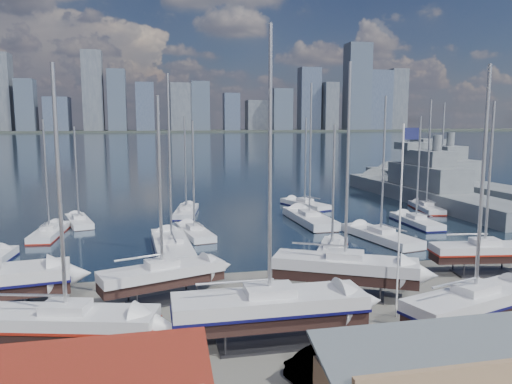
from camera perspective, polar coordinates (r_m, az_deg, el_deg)
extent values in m
plane|color=#605E59|center=(36.34, 9.47, -13.11)|extent=(1400.00, 1400.00, 0.00)
cube|color=#192839|center=(341.91, -10.08, 5.79)|extent=(1400.00, 600.00, 0.40)
cube|color=#2D332D|center=(601.67, -11.04, 6.84)|extent=(1400.00, 80.00, 2.20)
cube|color=#595E66|center=(621.53, -27.13, 10.11)|extent=(22.49, 24.47, 83.83)
cube|color=#3D4756|center=(607.87, -24.77, 9.01)|extent=(19.55, 21.83, 55.97)
cube|color=#475166|center=(608.07, -21.73, 8.28)|extent=(26.03, 30.49, 37.14)
cube|color=#595E66|center=(592.15, -18.14, 10.92)|extent=(21.60, 16.58, 87.63)
cube|color=#3D4756|center=(591.14, -15.58, 10.06)|extent=(19.42, 28.42, 67.60)
cube|color=#475166|center=(593.23, -12.56, 9.50)|extent=(20.24, 23.80, 54.09)
cube|color=#595E66|center=(591.22, -8.56, 9.60)|extent=(24.62, 19.72, 54.00)
cube|color=#3D4756|center=(591.31, -6.40, 9.74)|extent=(20.75, 17.93, 55.97)
cube|color=#475166|center=(594.32, -2.83, 9.15)|extent=(18.36, 16.25, 43.03)
cube|color=#595E66|center=(619.67, 0.22, 8.77)|extent=(28.49, 22.03, 35.69)
cube|color=#3D4756|center=(608.56, 2.96, 9.41)|extent=(23.34, 17.87, 49.11)
cube|color=#475166|center=(634.46, 6.10, 10.53)|extent=(25.35, 19.79, 75.95)
cube|color=#595E66|center=(635.71, 8.30, 9.67)|extent=(17.00, 27.45, 57.67)
cube|color=#3D4756|center=(650.61, 11.48, 11.68)|extent=(29.28, 24.05, 106.04)
cube|color=#475166|center=(671.66, 13.66, 10.15)|extent=(30.82, 28.37, 74.41)
cube|color=#595E66|center=(686.77, 15.88, 10.15)|extent=(21.74, 17.03, 77.48)
cube|color=#52585D|center=(22.16, 25.91, -18.29)|extent=(12.60, 8.40, 1.27)
cube|color=#2D2D33|center=(30.93, -20.62, -17.30)|extent=(5.87, 3.77, 0.16)
cube|color=black|center=(30.33, -20.76, -14.71)|extent=(10.12, 4.76, 0.79)
cube|color=silver|center=(30.04, -20.84, -13.33)|extent=(10.22, 5.16, 0.79)
cube|color=maroon|center=(30.17, -20.81, -13.97)|extent=(10.32, 5.21, 0.16)
cube|color=silver|center=(29.82, -20.91, -12.17)|extent=(2.80, 2.22, 0.50)
cylinder|color=#B2B2B7|center=(28.30, -21.56, 0.09)|extent=(0.22, 0.22, 13.29)
cube|color=#2D2D33|center=(37.99, -10.57, -12.05)|extent=(5.44, 3.78, 0.16)
cube|color=black|center=(37.51, -10.63, -9.93)|extent=(9.25, 4.99, 0.72)
cube|color=silver|center=(37.29, -10.66, -8.87)|extent=(9.37, 5.35, 0.72)
cube|color=silver|center=(37.12, -10.69, -7.97)|extent=(2.63, 2.17, 0.50)
cylinder|color=#B2B2B7|center=(35.95, -10.93, 1.04)|extent=(0.22, 0.22, 12.21)
cube|color=#2D2D33|center=(30.97, 1.54, -16.73)|extent=(6.27, 2.89, 0.16)
cube|color=black|center=(30.34, 1.55, -14.03)|extent=(11.38, 2.75, 0.91)
cube|color=silver|center=(30.01, 1.56, -12.42)|extent=(11.39, 3.23, 0.91)
cube|color=#0D0C3C|center=(30.16, 1.56, -13.17)|extent=(11.50, 3.26, 0.18)
cube|color=silver|center=(29.77, 1.57, -11.15)|extent=(2.85, 1.92, 0.50)
cylinder|color=#B2B2B7|center=(28.20, 1.62, 3.24)|extent=(0.22, 0.22, 15.36)
cube|color=#2D2D33|center=(39.19, 10.05, -11.40)|extent=(6.44, 5.09, 0.16)
cube|color=black|center=(38.70, 10.11, -9.24)|extent=(10.62, 7.17, 0.85)
cube|color=silver|center=(38.46, 10.14, -8.03)|extent=(10.83, 7.57, 0.85)
cube|color=silver|center=(38.28, 10.17, -7.06)|extent=(3.19, 2.82, 0.50)
cylinder|color=#B2B2B7|center=(37.09, 10.43, 3.35)|extent=(0.22, 0.22, 14.38)
cube|color=#2D2D33|center=(34.56, 23.52, -14.70)|extent=(6.01, 4.03, 0.16)
cube|color=black|center=(34.02, 23.67, -12.33)|extent=(10.27, 5.21, 0.80)
cube|color=silver|center=(33.75, 23.75, -11.06)|extent=(10.40, 5.61, 0.80)
cube|color=#0D0C3C|center=(33.87, 23.71, -11.65)|extent=(10.50, 5.67, 0.16)
cube|color=silver|center=(33.55, 23.81, -10.00)|extent=(2.89, 2.34, 0.50)
cylinder|color=#B2B2B7|center=(32.21, 24.47, 1.09)|extent=(0.22, 0.22, 13.52)
cube|color=#2D2D33|center=(47.80, 24.52, -8.42)|extent=(5.20, 2.94, 0.16)
cube|color=black|center=(47.42, 24.62, -6.71)|extent=(9.16, 3.39, 0.72)
cube|color=silver|center=(47.25, 24.67, -5.87)|extent=(9.22, 3.77, 0.72)
cube|color=maroon|center=(47.33, 24.65, -6.26)|extent=(9.31, 3.80, 0.14)
cube|color=silver|center=(47.12, 24.72, -5.15)|extent=(2.43, 1.81, 0.50)
cylinder|color=#B2B2B7|center=(46.21, 25.14, 1.86)|extent=(0.22, 0.22, 12.08)
cube|color=black|center=(62.09, -22.50, -4.91)|extent=(2.91, 9.34, 0.74)
cube|color=silver|center=(61.93, -22.54, -4.25)|extent=(3.29, 9.37, 0.74)
cube|color=maroon|center=(62.00, -22.52, -4.55)|extent=(3.33, 9.46, 0.15)
cube|color=silver|center=(61.81, -22.57, -3.69)|extent=(1.72, 2.41, 0.50)
cylinder|color=#B2B2B7|center=(60.94, -22.87, 1.81)|extent=(0.22, 0.22, 12.41)
cube|color=black|center=(67.55, -19.56, -3.72)|extent=(4.24, 8.83, 0.69)
cube|color=silver|center=(67.42, -19.59, -3.15)|extent=(4.59, 8.93, 0.69)
cube|color=silver|center=(67.31, -19.61, -2.65)|extent=(1.96, 2.45, 0.50)
cylinder|color=#B2B2B7|center=(66.54, -19.84, 2.05)|extent=(0.22, 0.22, 11.60)
cube|color=black|center=(51.53, -9.58, -7.10)|extent=(3.51, 12.35, 0.98)
cube|color=silver|center=(51.29, -9.61, -6.05)|extent=(4.02, 12.38, 0.98)
cube|color=#0D0C3C|center=(51.40, -9.59, -6.53)|extent=(4.06, 12.50, 0.20)
cube|color=silver|center=(51.11, -9.63, -5.24)|extent=(2.20, 3.15, 0.50)
cylinder|color=#B2B2B7|center=(49.89, -9.84, 3.74)|extent=(0.22, 0.22, 16.51)
cube|color=black|center=(57.97, -7.03, -5.23)|extent=(3.72, 9.32, 0.73)
cube|color=silver|center=(57.81, -7.05, -4.53)|extent=(4.09, 9.39, 0.73)
cube|color=silver|center=(57.67, -7.06, -3.94)|extent=(1.90, 2.50, 0.50)
cylinder|color=#B2B2B7|center=(56.74, -7.16, 1.88)|extent=(0.22, 0.22, 12.26)
cube|color=black|center=(70.92, -7.96, -2.80)|extent=(3.95, 9.75, 0.76)
cube|color=silver|center=(70.78, -7.97, -2.20)|extent=(4.34, 9.83, 0.76)
cube|color=#0D0C3C|center=(70.84, -7.97, -2.47)|extent=(4.39, 9.92, 0.15)
cube|color=silver|center=(70.67, -7.98, -1.69)|extent=(2.00, 2.63, 0.50)
cylinder|color=#B2B2B7|center=(69.89, -8.08, 3.29)|extent=(0.22, 0.22, 12.83)
cube|color=black|center=(50.31, 8.66, -7.33)|extent=(5.84, 8.85, 0.71)
cube|color=silver|center=(50.13, 8.68, -6.55)|extent=(6.17, 9.01, 0.71)
cube|color=maroon|center=(50.21, 8.67, -6.91)|extent=(6.24, 9.10, 0.14)
cube|color=silver|center=(49.98, 8.70, -5.88)|extent=(2.32, 2.64, 0.50)
cylinder|color=#B2B2B7|center=(48.92, 8.84, 0.63)|extent=(0.22, 0.22, 11.94)
cube|color=black|center=(65.10, 6.11, -3.83)|extent=(3.35, 12.43, 0.99)
cube|color=silver|center=(64.91, 6.12, -2.98)|extent=(3.87, 12.45, 0.99)
cube|color=silver|center=(64.77, 6.13, -2.33)|extent=(2.18, 3.15, 0.50)
cylinder|color=#B2B2B7|center=(63.80, 6.24, 4.82)|extent=(0.22, 0.22, 16.66)
cube|color=black|center=(76.71, 5.59, -1.93)|extent=(5.30, 9.64, 0.75)
cube|color=silver|center=(76.58, 5.60, -1.37)|extent=(5.67, 9.77, 0.75)
cube|color=#0D0C3C|center=(76.64, 5.60, -1.63)|extent=(5.73, 9.87, 0.15)
cube|color=silver|center=(76.48, 5.61, -0.91)|extent=(2.29, 2.76, 0.50)
cylinder|color=#B2B2B7|center=(75.76, 5.67, 3.66)|extent=(0.22, 0.22, 12.74)
cube|color=black|center=(56.99, 14.05, -5.71)|extent=(4.68, 11.20, 0.87)
cube|color=silver|center=(56.79, 14.08, -4.86)|extent=(5.13, 11.29, 0.87)
cube|color=silver|center=(56.64, 14.10, -4.18)|extent=(2.33, 3.03, 0.50)
cylinder|color=#B2B2B7|center=(55.59, 14.36, 2.99)|extent=(0.22, 0.22, 14.71)
cube|color=black|center=(66.68, 17.80, -3.81)|extent=(2.37, 9.51, 0.76)
cube|color=silver|center=(66.53, 17.83, -3.18)|extent=(2.77, 9.52, 0.76)
cube|color=#0D0C3C|center=(66.60, 17.81, -3.47)|extent=(2.80, 9.61, 0.15)
cube|color=silver|center=(66.42, 17.85, -2.64)|extent=(1.62, 2.39, 0.50)
cylinder|color=#B2B2B7|center=(65.59, 18.08, 2.65)|extent=(0.22, 0.22, 12.81)
cube|color=black|center=(77.58, 18.85, -2.21)|extent=(3.78, 9.24, 0.72)
cube|color=silver|center=(77.45, 18.87, -1.68)|extent=(4.15, 9.31, 0.72)
cube|color=maroon|center=(77.51, 18.86, -1.93)|extent=(4.19, 9.40, 0.14)
cube|color=silver|center=(77.36, 18.90, -1.24)|extent=(1.90, 2.49, 0.50)
cylinder|color=#B2B2B7|center=(76.67, 19.09, 3.06)|extent=(0.22, 0.22, 12.15)
cube|color=slate|center=(85.31, 18.89, -0.84)|extent=(8.17, 44.44, 3.99)
cube|color=slate|center=(84.83, 19.00, 1.69)|extent=(6.05, 15.63, 3.60)
cube|color=slate|center=(84.57, 19.10, 3.71)|extent=(4.47, 8.96, 2.40)
cube|color=slate|center=(88.22, 17.60, 5.05)|extent=(5.07, 4.55, 1.20)
cylinder|color=#B2B2B7|center=(84.37, 19.26, 7.23)|extent=(0.30, 0.30, 8.00)
cube|color=slate|center=(101.23, 20.30, 0.45)|extent=(9.95, 46.15, 4.12)
cube|color=slate|center=(100.82, 20.41, 2.63)|extent=(6.77, 16.34, 3.60)
cube|color=slate|center=(100.61, 20.50, 4.33)|extent=(4.92, 9.40, 2.40)
cube|color=slate|center=(104.26, 19.07, 5.45)|extent=(5.38, 4.87, 1.20)
cylinder|color=#B2B2B7|center=(100.44, 20.64, 7.29)|extent=(0.30, 0.30, 8.00)
imported|color=gray|center=(27.37, 8.56, -18.65)|extent=(5.16, 3.35, 1.61)
imported|color=gray|center=(27.67, 16.83, -18.75)|extent=(2.56, 5.42, 1.50)
cylinder|color=white|center=(34.12, 16.11, -3.40)|extent=(0.12, 0.12, 12.93)
cube|color=#161944|center=(33.74, 17.31, 6.39)|extent=(1.08, 0.05, 0.75)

